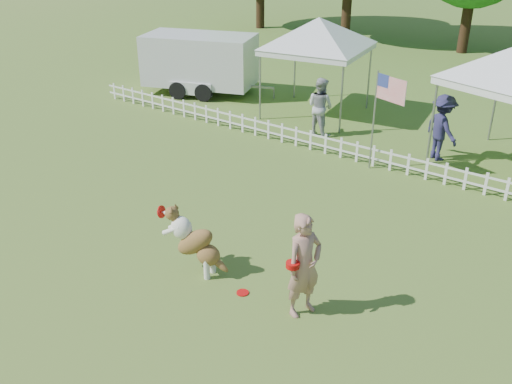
# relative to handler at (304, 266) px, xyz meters

# --- Properties ---
(ground) EXTENTS (120.00, 120.00, 0.00)m
(ground) POSITION_rel_handler_xyz_m (-1.59, -0.49, -0.95)
(ground) COLOR #3A6C22
(ground) RESTS_ON ground
(picket_fence) EXTENTS (22.00, 0.08, 0.60)m
(picket_fence) POSITION_rel_handler_xyz_m (-1.59, 6.51, -0.65)
(picket_fence) COLOR silver
(picket_fence) RESTS_ON ground
(handler) EXTENTS (0.64, 0.80, 1.89)m
(handler) POSITION_rel_handler_xyz_m (0.00, 0.00, 0.00)
(handler) COLOR #AB7866
(handler) RESTS_ON ground
(dog) EXTENTS (1.34, 0.68, 1.32)m
(dog) POSITION_rel_handler_xyz_m (-2.28, -0.17, -0.29)
(dog) COLOR brown
(dog) RESTS_ON ground
(frisbee_on_turf) EXTENTS (0.26, 0.26, 0.02)m
(frisbee_on_turf) POSITION_rel_handler_xyz_m (-1.16, -0.20, -0.94)
(frisbee_on_turf) COLOR red
(frisbee_on_turf) RESTS_ON ground
(canopy_tent_left) EXTENTS (3.50, 3.50, 3.16)m
(canopy_tent_left) POSITION_rel_handler_xyz_m (-5.48, 9.47, 0.63)
(canopy_tent_left) COLOR silver
(canopy_tent_left) RESTS_ON ground
(cargo_trailer) EXTENTS (5.54, 3.86, 2.23)m
(cargo_trailer) POSITION_rel_handler_xyz_m (-10.34, 9.07, 0.17)
(cargo_trailer) COLOR silver
(cargo_trailer) RESTS_ON ground
(flag_pole) EXTENTS (1.01, 0.44, 2.68)m
(flag_pole) POSITION_rel_handler_xyz_m (-1.85, 6.33, 0.39)
(flag_pole) COLOR gray
(flag_pole) RESTS_ON ground
(spectator_a) EXTENTS (0.98, 0.82, 1.80)m
(spectator_a) POSITION_rel_handler_xyz_m (-4.31, 7.79, -0.05)
(spectator_a) COLOR #A4A4AA
(spectator_a) RESTS_ON ground
(spectator_b) EXTENTS (1.38, 1.24, 1.85)m
(spectator_b) POSITION_rel_handler_xyz_m (-0.60, 8.06, -0.02)
(spectator_b) COLOR #242249
(spectator_b) RESTS_ON ground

